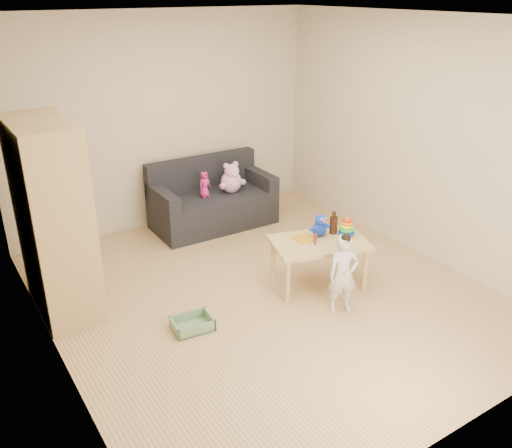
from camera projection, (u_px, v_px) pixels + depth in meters
room at (266, 169)px, 4.92m from camera, size 4.50×4.50×4.50m
wardrobe at (53, 219)px, 4.87m from camera, size 0.50×1.00×1.80m
sofa at (214, 210)px, 6.90m from camera, size 1.52×0.77×0.43m
play_table at (318, 263)px, 5.50m from camera, size 1.07×0.84×0.49m
storage_bin at (192, 324)px, 4.85m from camera, size 0.38×0.30×0.11m
toddler at (343, 275)px, 4.99m from camera, size 0.33×0.28×0.76m
pink_bear at (231, 180)px, 6.82m from camera, size 0.31×0.28×0.33m
doll at (205, 185)px, 6.66m from camera, size 0.19×0.15×0.32m
ring_stacker at (347, 229)px, 5.48m from camera, size 0.17×0.17×0.20m
brown_bottle at (334, 224)px, 5.54m from camera, size 0.08×0.08×0.23m
blue_plush at (320, 225)px, 5.47m from camera, size 0.25×0.25×0.24m
wooden_figure at (315, 239)px, 5.31m from camera, size 0.06×0.05×0.12m
yellow_book at (304, 238)px, 5.44m from camera, size 0.20×0.20×0.01m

